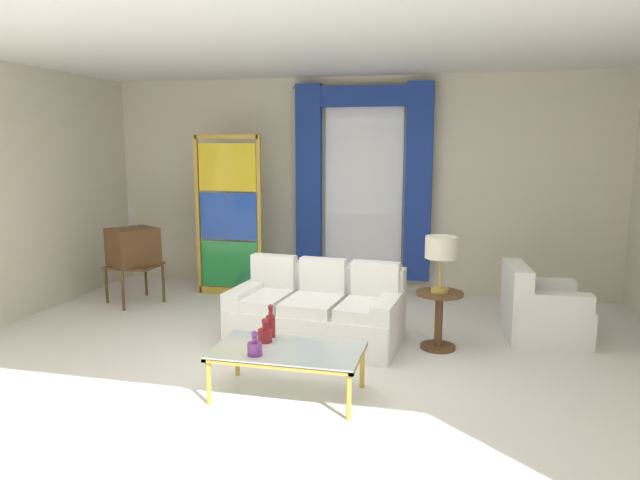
% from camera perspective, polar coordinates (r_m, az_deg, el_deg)
% --- Properties ---
extents(ground_plane, '(16.00, 16.00, 0.00)m').
position_cam_1_polar(ground_plane, '(5.70, -2.26, -11.93)').
color(ground_plane, white).
extents(wall_rear, '(8.00, 0.12, 3.00)m').
position_cam_1_polar(wall_rear, '(8.32, 3.42, 5.43)').
color(wall_rear, beige).
rests_on(wall_rear, ground).
extents(wall_left, '(0.12, 7.00, 3.00)m').
position_cam_1_polar(wall_left, '(7.68, -28.34, 4.00)').
color(wall_left, beige).
rests_on(wall_left, ground).
extents(ceiling_slab, '(8.00, 7.60, 0.04)m').
position_cam_1_polar(ceiling_slab, '(6.16, -0.33, 18.25)').
color(ceiling_slab, white).
extents(curtained_window, '(2.00, 0.17, 2.70)m').
position_cam_1_polar(curtained_window, '(8.12, 4.23, 7.03)').
color(curtained_window, white).
rests_on(curtained_window, ground).
extents(couch_white_long, '(1.83, 1.08, 0.86)m').
position_cam_1_polar(couch_white_long, '(6.21, -0.19, -7.15)').
color(couch_white_long, white).
rests_on(couch_white_long, ground).
extents(coffee_table, '(1.22, 0.70, 0.41)m').
position_cam_1_polar(coffee_table, '(4.88, -3.18, -10.99)').
color(coffee_table, silver).
rests_on(coffee_table, ground).
extents(bottle_blue_decanter, '(0.12, 0.12, 0.20)m').
position_cam_1_polar(bottle_blue_decanter, '(4.72, -6.43, -10.43)').
color(bottle_blue_decanter, '#753384').
rests_on(bottle_blue_decanter, coffee_table).
extents(bottle_crystal_tall, '(0.08, 0.08, 0.29)m').
position_cam_1_polar(bottle_crystal_tall, '(5.12, -4.86, -8.24)').
color(bottle_crystal_tall, maroon).
rests_on(bottle_crystal_tall, coffee_table).
extents(bottle_amber_squat, '(0.12, 0.12, 0.21)m').
position_cam_1_polar(bottle_amber_squat, '(5.01, -5.44, -9.19)').
color(bottle_amber_squat, maroon).
rests_on(bottle_amber_squat, coffee_table).
extents(vintage_tv, '(0.74, 0.77, 1.35)m').
position_cam_1_polar(vintage_tv, '(7.95, -17.91, -0.80)').
color(vintage_tv, brown).
rests_on(vintage_tv, ground).
extents(armchair_white, '(0.89, 0.88, 0.80)m').
position_cam_1_polar(armchair_white, '(6.71, 20.77, -6.65)').
color(armchair_white, white).
rests_on(armchair_white, ground).
extents(stained_glass_divider, '(0.95, 0.05, 2.20)m').
position_cam_1_polar(stained_glass_divider, '(8.01, -8.99, 2.01)').
color(stained_glass_divider, gold).
rests_on(stained_glass_divider, ground).
extents(peacock_figurine, '(0.44, 0.60, 0.50)m').
position_cam_1_polar(peacock_figurine, '(7.62, -7.11, -4.76)').
color(peacock_figurine, beige).
rests_on(peacock_figurine, ground).
extents(round_side_table, '(0.48, 0.48, 0.59)m').
position_cam_1_polar(round_side_table, '(6.08, 11.61, -7.22)').
color(round_side_table, brown).
rests_on(round_side_table, ground).
extents(table_lamp_brass, '(0.32, 0.32, 0.57)m').
position_cam_1_polar(table_lamp_brass, '(5.92, 11.82, -0.96)').
color(table_lamp_brass, '#B29338').
rests_on(table_lamp_brass, round_side_table).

